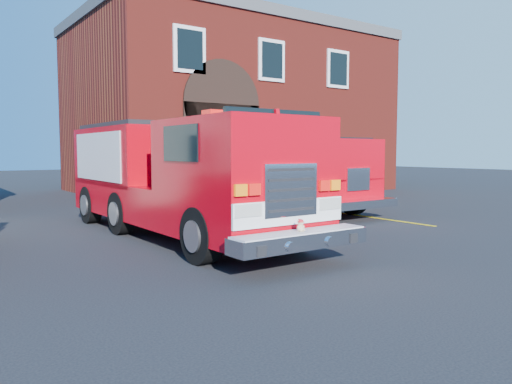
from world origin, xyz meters
TOP-DOWN VIEW (x-y plane):
  - ground at (0.00, 0.00)m, footprint 100.00×100.00m
  - parking_stripe_near at (6.50, 1.00)m, footprint 0.12×3.00m
  - parking_stripe_mid at (6.50, 4.00)m, footprint 0.12×3.00m
  - parking_stripe_far at (6.50, 7.00)m, footprint 0.12×3.00m
  - fire_station at (8.99, 13.98)m, footprint 15.20×10.20m
  - fire_engine at (0.08, 2.25)m, footprint 2.68×9.17m
  - secondary_truck at (5.52, 5.36)m, footprint 2.56×8.05m

SIDE VIEW (x-z plane):
  - ground at x=0.00m, z-range 0.00..0.00m
  - parking_stripe_near at x=6.50m, z-range 0.00..0.01m
  - parking_stripe_mid at x=6.50m, z-range 0.00..0.01m
  - parking_stripe_far at x=6.50m, z-range 0.00..0.01m
  - secondary_truck at x=5.52m, z-range 0.12..2.72m
  - fire_engine at x=0.08m, z-range 0.05..2.87m
  - fire_station at x=8.99m, z-range 0.03..8.48m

